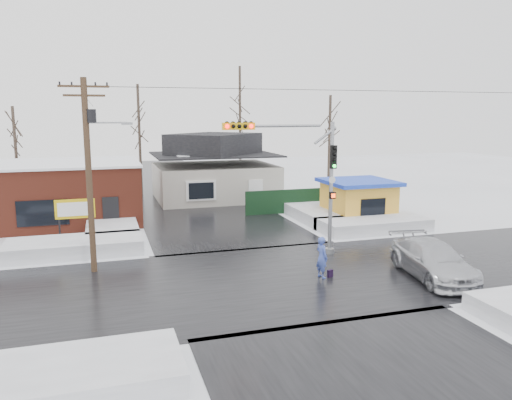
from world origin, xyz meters
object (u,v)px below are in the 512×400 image
object	(u,v)px
traffic_signal	(304,170)
pedestrian	(322,258)
utility_pole	(90,164)
marquee_sign	(75,210)
car	(433,260)
kiosk	(358,200)

from	to	relation	value
traffic_signal	pedestrian	xyz separation A→B (m)	(-0.51, -3.48, -3.58)
utility_pole	marquee_sign	world-z (taller)	utility_pole
traffic_signal	marquee_sign	size ratio (longest dim) A/B	2.75
pedestrian	car	distance (m)	5.08
utility_pole	pedestrian	bearing A→B (deg)	-22.19
kiosk	pedestrian	world-z (taller)	kiosk
marquee_sign	pedestrian	bearing A→B (deg)	-42.51
marquee_sign	car	xyz separation A→B (m)	(15.78, -11.47, -1.11)
utility_pole	pedestrian	xyz separation A→B (m)	(9.85, -4.02, -4.16)
traffic_signal	car	xyz separation A→B (m)	(4.35, -4.95, -3.73)
marquee_sign	utility_pole	bearing A→B (deg)	-79.87
kiosk	pedestrian	size ratio (longest dim) A/B	2.41
kiosk	utility_pole	bearing A→B (deg)	-159.56
traffic_signal	utility_pole	distance (m)	10.39
traffic_signal	car	distance (m)	7.57
pedestrian	traffic_signal	bearing A→B (deg)	-21.09
traffic_signal	car	world-z (taller)	traffic_signal
traffic_signal	utility_pole	xyz separation A→B (m)	(-10.36, 0.53, 0.57)
traffic_signal	pedestrian	world-z (taller)	traffic_signal
pedestrian	car	bearing A→B (deg)	-119.50
utility_pole	kiosk	world-z (taller)	utility_pole
marquee_sign	kiosk	xyz separation A→B (m)	(18.50, 0.50, -0.46)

